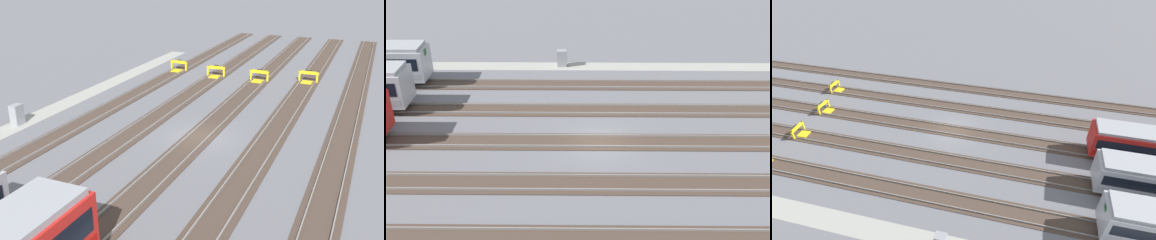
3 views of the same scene
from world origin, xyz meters
TOP-DOWN VIEW (x-y plane):
  - ground_plane at (0.00, 0.00)m, footprint 400.00×400.00m
  - service_walkway at (0.00, -13.93)m, footprint 54.00×2.00m
  - rail_track_nearest at (0.00, -9.61)m, footprint 90.00×2.23m
  - rail_track_near_inner at (0.00, -4.80)m, footprint 90.00×2.24m
  - rail_track_middle at (0.00, 0.00)m, footprint 90.00×2.24m
  - rail_track_far_inner at (0.00, 4.80)m, footprint 90.00×2.23m
  - rail_track_farthest at (0.00, 9.61)m, footprint 90.00×2.23m
  - bumper_stop_near_inner_track at (-16.43, -4.79)m, footprint 1.38×2.01m
  - bumper_stop_middle_track at (-16.47, -0.01)m, footprint 1.38×2.01m
  - bumper_stop_far_inner_track at (-18.02, 4.80)m, footprint 1.37×2.01m

SIDE VIEW (x-z plane):
  - ground_plane at x=0.00m, z-range 0.00..0.00m
  - service_walkway at x=0.00m, z-range 0.00..0.01m
  - rail_track_nearest at x=0.00m, z-range -0.06..0.15m
  - rail_track_near_inner at x=0.00m, z-range -0.06..0.15m
  - rail_track_middle at x=0.00m, z-range -0.06..0.15m
  - rail_track_far_inner at x=0.00m, z-range -0.06..0.15m
  - rail_track_farthest at x=0.00m, z-range -0.06..0.15m
  - bumper_stop_near_inner_track at x=-16.43m, z-range -0.10..1.12m
  - bumper_stop_middle_track at x=-16.47m, z-range -0.10..1.12m
  - bumper_stop_far_inner_track at x=-18.02m, z-range -0.10..1.12m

